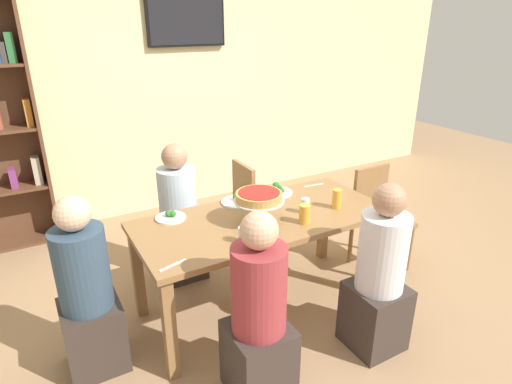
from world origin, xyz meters
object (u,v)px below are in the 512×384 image
(deep_dish_pizza_stand, at_px, (259,198))
(salad_plate_near_diner, at_px, (171,217))
(dining_table, at_px, (263,228))
(chair_far_right, at_px, (255,203))
(diner_near_left, at_px, (259,321))
(beer_glass_amber_tall, at_px, (305,214))
(cutlery_fork_near, at_px, (313,185))
(salad_plate_far_diner, at_px, (276,191))
(water_glass_clear_near, at_px, (243,235))
(television, at_px, (186,21))
(cutlery_knife_near, at_px, (173,265))
(diner_head_west, at_px, (88,299))
(beer_glass_amber_short, at_px, (337,199))
(chair_head_east, at_px, (377,213))
(diner_near_right, at_px, (379,281))
(water_glass_clear_far, at_px, (305,206))
(diner_far_left, at_px, (179,222))
(salad_plate_spare, at_px, (238,201))

(deep_dish_pizza_stand, distance_m, salad_plate_near_diner, 0.64)
(dining_table, xyz_separation_m, chair_far_right, (0.34, 0.73, -0.16))
(chair_far_right, bearing_deg, diner_near_left, -28.59)
(salad_plate_near_diner, distance_m, beer_glass_amber_tall, 0.92)
(beer_glass_amber_tall, height_order, cutlery_fork_near, beer_glass_amber_tall)
(salad_plate_far_diner, bearing_deg, water_glass_clear_near, -136.11)
(television, distance_m, cutlery_knife_near, 2.92)
(diner_head_west, bearing_deg, cutlery_knife_near, -32.71)
(deep_dish_pizza_stand, relative_size, water_glass_clear_near, 3.29)
(diner_head_west, relative_size, salad_plate_near_diner, 5.49)
(beer_glass_amber_tall, relative_size, water_glass_clear_near, 1.28)
(diner_head_west, relative_size, water_glass_clear_near, 11.09)
(dining_table, relative_size, television, 2.14)
(diner_head_west, height_order, diner_near_left, same)
(beer_glass_amber_tall, xyz_separation_m, beer_glass_amber_short, (0.35, 0.09, 0.01))
(chair_head_east, relative_size, salad_plate_near_diner, 4.15)
(television, bearing_deg, salad_plate_far_diner, -90.28)
(diner_near_right, height_order, water_glass_clear_far, diner_near_right)
(chair_head_east, distance_m, water_glass_clear_near, 1.51)
(television, bearing_deg, diner_head_west, -125.80)
(water_glass_clear_far, bearing_deg, chair_far_right, 86.31)
(diner_far_left, bearing_deg, beer_glass_amber_tall, 32.10)
(chair_far_right, distance_m, salad_plate_spare, 0.64)
(diner_near_right, bearing_deg, beer_glass_amber_short, -11.40)
(chair_head_east, xyz_separation_m, salad_plate_spare, (-1.20, 0.27, 0.27))
(chair_far_right, distance_m, salad_plate_near_diner, 1.05)
(television, relative_size, cutlery_knife_near, 4.61)
(diner_near_left, bearing_deg, cutlery_fork_near, -47.83)
(diner_head_west, bearing_deg, beer_glass_amber_tall, -8.62)
(chair_far_right, height_order, cutlery_fork_near, chair_far_right)
(dining_table, height_order, salad_plate_near_diner, salad_plate_near_diner)
(chair_head_east, relative_size, salad_plate_far_diner, 3.36)
(chair_far_right, xyz_separation_m, deep_dish_pizza_stand, (-0.42, -0.80, 0.44))
(television, bearing_deg, cutlery_fork_near, -79.16)
(chair_head_east, relative_size, cutlery_knife_near, 4.83)
(beer_glass_amber_tall, distance_m, cutlery_knife_near, 0.96)
(salad_plate_far_diner, relative_size, salad_plate_spare, 1.03)
(dining_table, bearing_deg, water_glass_clear_near, -138.50)
(water_glass_clear_far, relative_size, cutlery_knife_near, 0.61)
(beer_glass_amber_tall, relative_size, beer_glass_amber_short, 0.92)
(deep_dish_pizza_stand, relative_size, cutlery_fork_near, 1.90)
(diner_head_west, height_order, salad_plate_near_diner, diner_head_west)
(beer_glass_amber_tall, bearing_deg, chair_far_right, 80.98)
(dining_table, bearing_deg, chair_head_east, 1.77)
(salad_plate_far_diner, xyz_separation_m, salad_plate_spare, (-0.35, -0.02, -0.00))
(salad_plate_spare, bearing_deg, diner_head_west, -164.81)
(diner_near_right, distance_m, beer_glass_amber_tall, 0.64)
(chair_far_right, distance_m, beer_glass_amber_short, 0.95)
(salad_plate_spare, height_order, beer_glass_amber_tall, beer_glass_amber_tall)
(diner_near_right, bearing_deg, salad_plate_spare, 24.26)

